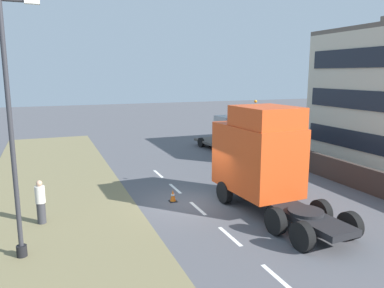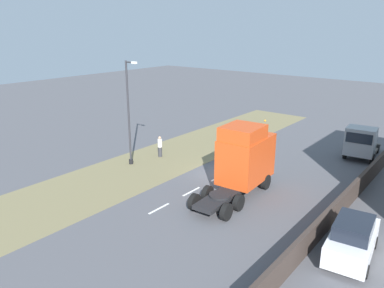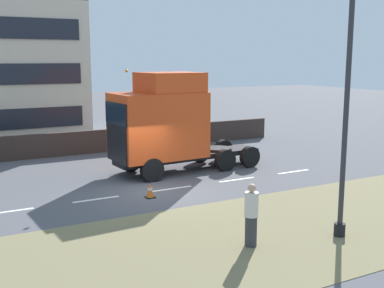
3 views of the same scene
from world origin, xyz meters
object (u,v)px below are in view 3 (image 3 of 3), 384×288
(lamp_post, at_px, (345,109))
(pedestrian, at_px, (251,216))
(lorry_cab, at_px, (164,123))
(parked_car, at_px, (158,126))
(traffic_cone_lead, at_px, (150,190))

(lamp_post, xyz_separation_m, pedestrian, (0.55, 2.81, -2.95))
(lorry_cab, height_order, pedestrian, lorry_cab)
(lorry_cab, height_order, lamp_post, lamp_post)
(parked_car, relative_size, traffic_cone_lead, 7.70)
(parked_car, xyz_separation_m, traffic_cone_lead, (-11.54, 5.52, -0.70))
(lorry_cab, distance_m, parked_car, 8.87)
(lorry_cab, relative_size, traffic_cone_lead, 13.06)
(lorry_cab, relative_size, parked_car, 1.70)
(pedestrian, bearing_deg, traffic_cone_lead, 5.67)
(parked_car, height_order, pedestrian, parked_car)
(lamp_post, bearing_deg, traffic_cone_lead, 27.90)
(pedestrian, bearing_deg, lorry_cab, -9.99)
(lamp_post, bearing_deg, lorry_cab, 6.82)
(lorry_cab, xyz_separation_m, parked_car, (8.12, -3.31, -1.37))
(lamp_post, bearing_deg, parked_car, -6.79)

